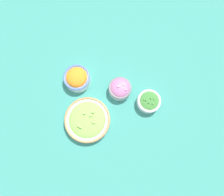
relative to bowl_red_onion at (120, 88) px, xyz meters
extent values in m
plane|color=#337F75|center=(0.05, 0.03, -0.03)|extent=(3.00, 3.00, 0.00)
cylinder|color=#B2C1CC|center=(0.00, 0.00, -0.01)|extent=(0.11, 0.11, 0.05)
torus|color=slate|center=(0.00, 0.00, 0.01)|extent=(0.11, 0.11, 0.01)
ellipsoid|color=#9E5B8E|center=(0.00, 0.00, 0.01)|extent=(0.10, 0.10, 0.04)
cube|color=#C699C1|center=(-0.02, -0.01, 0.03)|extent=(0.01, 0.01, 0.01)
cube|color=#C699C1|center=(0.01, 0.00, 0.03)|extent=(0.01, 0.01, 0.01)
cube|color=#C699C1|center=(-0.02, 0.02, 0.03)|extent=(0.01, 0.01, 0.01)
cube|color=#C699C1|center=(0.00, -0.01, 0.04)|extent=(0.01, 0.01, 0.01)
cylinder|color=silver|center=(-0.11, 0.11, -0.01)|extent=(0.11, 0.11, 0.04)
torus|color=silver|center=(-0.11, 0.11, 0.01)|extent=(0.11, 0.11, 0.01)
ellipsoid|color=#387533|center=(-0.11, 0.11, 0.01)|extent=(0.09, 0.09, 0.02)
ellipsoid|color=#47893D|center=(-0.13, 0.11, 0.02)|extent=(0.01, 0.01, 0.01)
ellipsoid|color=#47893D|center=(-0.10, 0.10, 0.03)|extent=(0.01, 0.01, 0.01)
ellipsoid|color=#47893D|center=(-0.12, 0.13, 0.03)|extent=(0.01, 0.01, 0.01)
ellipsoid|color=#47893D|center=(-0.12, 0.10, 0.03)|extent=(0.01, 0.01, 0.01)
ellipsoid|color=#47893D|center=(-0.10, 0.12, 0.03)|extent=(0.01, 0.01, 0.01)
ellipsoid|color=#47893D|center=(-0.09, 0.09, 0.02)|extent=(0.01, 0.01, 0.01)
cylinder|color=silver|center=(0.20, 0.10, -0.02)|extent=(0.22, 0.22, 0.04)
torus|color=#997A4C|center=(0.20, 0.10, 0.00)|extent=(0.22, 0.22, 0.01)
ellipsoid|color=#7ABC4C|center=(0.20, 0.10, 0.00)|extent=(0.18, 0.18, 0.03)
ellipsoid|color=#99D166|center=(0.24, 0.12, 0.02)|extent=(0.02, 0.02, 0.01)
ellipsoid|color=#99D166|center=(0.17, 0.12, 0.02)|extent=(0.02, 0.02, 0.01)
ellipsoid|color=#99D166|center=(0.20, 0.06, 0.02)|extent=(0.02, 0.01, 0.01)
ellipsoid|color=#99D166|center=(0.24, 0.11, 0.02)|extent=(0.02, 0.02, 0.01)
ellipsoid|color=#99D166|center=(0.16, 0.07, 0.02)|extent=(0.02, 0.02, 0.01)
ellipsoid|color=#99D166|center=(0.18, 0.09, 0.02)|extent=(0.02, 0.01, 0.01)
cylinder|color=white|center=(0.18, -0.12, -0.01)|extent=(0.13, 0.13, 0.05)
torus|color=#4766B7|center=(0.18, -0.12, 0.02)|extent=(0.13, 0.13, 0.01)
ellipsoid|color=orange|center=(0.18, -0.12, 0.02)|extent=(0.10, 0.10, 0.06)
camera|label=1|loc=(0.12, 0.23, 1.04)|focal=35.00mm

